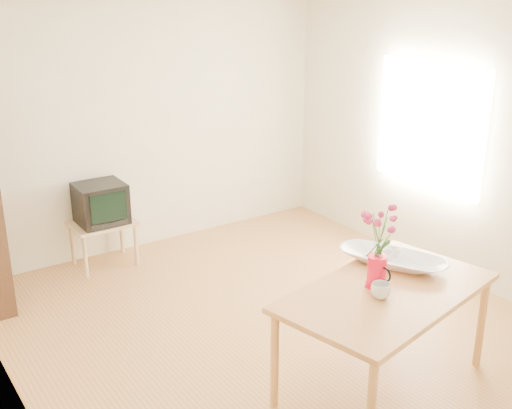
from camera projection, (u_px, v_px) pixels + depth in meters
room at (281, 177)px, 4.86m from camera, size 4.50×4.50×4.50m
table at (387, 299)px, 4.34m from camera, size 1.68×1.18×0.75m
tv_stand at (103, 229)px, 6.32m from camera, size 0.60×0.45×0.46m
pitcher at (376, 272)px, 4.33m from camera, size 0.15×0.23×0.23m
flowers at (379, 231)px, 4.23m from camera, size 0.26×0.26×0.37m
mug at (381, 291)px, 4.19m from camera, size 0.18×0.18×0.10m
bowl at (394, 234)px, 4.60m from camera, size 0.68×0.68×0.48m
teacup_a at (390, 242)px, 4.60m from camera, size 0.09×0.09×0.06m
teacup_b at (396, 238)px, 4.66m from camera, size 0.07×0.07×0.06m
television at (100, 202)px, 6.24m from camera, size 0.46×0.43×0.39m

